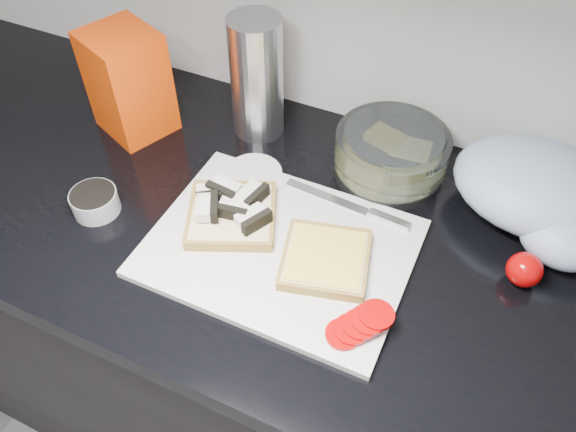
% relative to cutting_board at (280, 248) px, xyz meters
% --- Properties ---
extents(base_cabinet, '(3.50, 0.60, 0.86)m').
position_rel_cutting_board_xyz_m(base_cabinet, '(0.03, 0.06, -0.48)').
color(base_cabinet, black).
rests_on(base_cabinet, ground).
extents(countertop, '(3.50, 0.64, 0.04)m').
position_rel_cutting_board_xyz_m(countertop, '(0.03, 0.06, -0.03)').
color(countertop, black).
rests_on(countertop, base_cabinet).
extents(cutting_board, '(0.40, 0.30, 0.01)m').
position_rel_cutting_board_xyz_m(cutting_board, '(0.00, 0.00, 0.00)').
color(cutting_board, silver).
rests_on(cutting_board, countertop).
extents(bread_left, '(0.19, 0.19, 0.04)m').
position_rel_cutting_board_xyz_m(bread_left, '(-0.10, 0.02, 0.02)').
color(bread_left, beige).
rests_on(bread_left, cutting_board).
extents(bread_right, '(0.16, 0.16, 0.02)m').
position_rel_cutting_board_xyz_m(bread_right, '(0.08, -0.00, 0.01)').
color(bread_right, beige).
rests_on(bread_right, cutting_board).
extents(tomato_slices, '(0.10, 0.10, 0.02)m').
position_rel_cutting_board_xyz_m(tomato_slices, '(0.16, -0.09, 0.02)').
color(tomato_slices, '#A40304').
rests_on(tomato_slices, cutting_board).
extents(knife, '(0.22, 0.03, 0.01)m').
position_rel_cutting_board_xyz_m(knife, '(0.09, 0.12, 0.01)').
color(knife, silver).
rests_on(knife, cutting_board).
extents(seed_tub, '(0.08, 0.08, 0.04)m').
position_rel_cutting_board_xyz_m(seed_tub, '(-0.31, -0.05, 0.02)').
color(seed_tub, '#959A9A').
rests_on(seed_tub, countertop).
extents(tub_lid, '(0.10, 0.10, 0.01)m').
position_rel_cutting_board_xyz_m(tub_lid, '(-0.12, 0.14, -0.00)').
color(tub_lid, silver).
rests_on(tub_lid, countertop).
extents(glass_bowl, '(0.20, 0.20, 0.08)m').
position_rel_cutting_board_xyz_m(glass_bowl, '(0.10, 0.24, 0.03)').
color(glass_bowl, silver).
rests_on(glass_bowl, countertop).
extents(bread_bag, '(0.16, 0.15, 0.20)m').
position_rel_cutting_board_xyz_m(bread_bag, '(-0.38, 0.17, 0.09)').
color(bread_bag, red).
rests_on(bread_bag, countertop).
extents(steel_canister, '(0.10, 0.10, 0.23)m').
position_rel_cutting_board_xyz_m(steel_canister, '(-0.17, 0.26, 0.11)').
color(steel_canister, '#B9B9BE').
rests_on(steel_canister, countertop).
extents(grocery_bag, '(0.28, 0.25, 0.12)m').
position_rel_cutting_board_xyz_m(grocery_bag, '(0.34, 0.24, 0.05)').
color(grocery_bag, '#96A5B9').
rests_on(grocery_bag, countertop).
extents(whole_tomatoes, '(0.05, 0.05, 0.05)m').
position_rel_cutting_board_xyz_m(whole_tomatoes, '(0.35, 0.10, 0.02)').
color(whole_tomatoes, '#A40304').
rests_on(whole_tomatoes, countertop).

